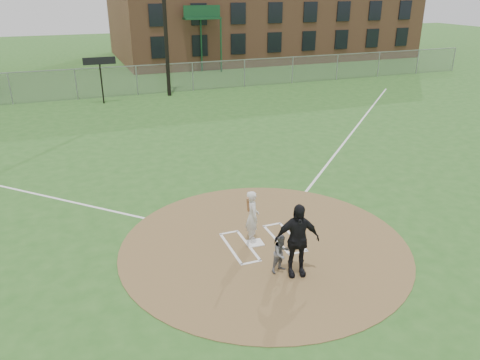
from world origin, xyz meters
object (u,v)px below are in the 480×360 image
object	(u,v)px
home_plate	(256,243)
umpire	(297,240)
catcher	(281,253)
batter_at_plate	(252,217)

from	to	relation	value
home_plate	umpire	bearing A→B (deg)	-78.31
home_plate	umpire	distance (m)	2.10
catcher	home_plate	bearing A→B (deg)	76.64
catcher	batter_at_plate	xyz separation A→B (m)	(-0.12, 1.72, 0.28)
home_plate	catcher	bearing A→B (deg)	-87.49
catcher	umpire	bearing A→B (deg)	-54.73
umpire	batter_at_plate	xyz separation A→B (m)	(-0.42, 1.96, -0.19)
catcher	umpire	distance (m)	0.61
catcher	batter_at_plate	world-z (taller)	batter_at_plate
home_plate	umpire	size ratio (longest dim) A/B	0.21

